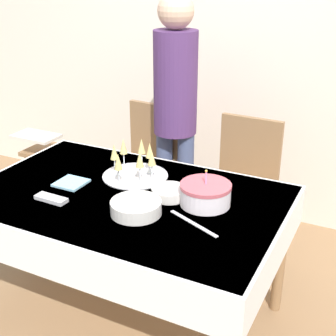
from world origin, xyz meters
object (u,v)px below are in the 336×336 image
plate_stack_dessert (169,193)px  plate_stack_main (136,207)px  dining_chair_far_left (147,168)px  gift_bag (13,232)px  dining_chair_far_right (242,187)px  high_chair (46,160)px  champagne_tray (135,163)px  birthday_cake (205,194)px  person_standing (175,102)px

plate_stack_dessert → plate_stack_main: bearing=-106.3°
dining_chair_far_left → gift_bag: 1.04m
dining_chair_far_right → plate_stack_dessert: (-0.14, -0.75, 0.26)m
plate_stack_dessert → high_chair: (-1.36, 0.64, -0.31)m
dining_chair_far_right → champagne_tray: bearing=-124.7°
dining_chair_far_right → birthday_cake: (0.04, -0.74, 0.29)m
birthday_cake → dining_chair_far_right: bearing=93.4°
birthday_cake → champagne_tray: birthday_cake is taller
high_chair → gift_bag: 0.60m
high_chair → person_standing: bearing=7.3°
dining_chair_far_right → high_chair: size_ratio=1.36×
high_chair → champagne_tray: bearing=-25.0°
dining_chair_far_right → gift_bag: (-1.45, -0.59, -0.41)m
person_standing → champagne_tray: bearing=-84.5°
birthday_cake → high_chair: size_ratio=0.35×
birthday_cake → plate_stack_main: 0.34m
plate_stack_main → gift_bag: bearing=162.7°
high_chair → birthday_cake: bearing=-22.3°
champagne_tray → person_standing: bearing=95.5°
champagne_tray → birthday_cake: bearing=-15.6°
dining_chair_far_right → dining_chair_far_left: bearing=-180.0°
dining_chair_far_right → gift_bag: 1.61m
dining_chair_far_right → champagne_tray: size_ratio=2.69×
plate_stack_main → gift_bag: size_ratio=0.95×
dining_chair_far_right → plate_stack_main: dining_chair_far_right is taller
dining_chair_far_left → dining_chair_far_right: same height
plate_stack_main → person_standing: bearing=105.7°
plate_stack_main → person_standing: (-0.28, 0.99, 0.23)m
dining_chair_far_right → person_standing: person_standing is taller
dining_chair_far_left → plate_stack_dessert: (0.55, -0.75, 0.26)m
plate_stack_main → person_standing: size_ratio=0.14×
high_chair → plate_stack_dessert: bearing=-25.3°
gift_bag → champagne_tray: bearing=-1.5°
dining_chair_far_left → birthday_cake: 1.09m
plate_stack_dessert → dining_chair_far_left: bearing=126.2°
person_standing → dining_chair_far_left: bearing=-174.8°
dining_chair_far_left → gift_bag: bearing=-142.1°
birthday_cake → person_standing: person_standing is taller
birthday_cake → person_standing: (-0.53, 0.76, 0.20)m
dining_chair_far_left → plate_stack_main: 1.12m
champagne_tray → dining_chair_far_right: bearing=55.3°
dining_chair_far_left → champagne_tray: bearing=-66.1°
plate_stack_dessert → gift_bag: size_ratio=0.71×
champagne_tray → high_chair: champagne_tray is taller
dining_chair_far_right → person_standing: bearing=177.8°
birthday_cake → champagne_tray: size_ratio=0.69×
dining_chair_far_left → gift_bag: size_ratio=3.86×
dining_chair_far_right → champagne_tray: (-0.42, -0.61, 0.32)m
dining_chair_far_right → gift_bag: size_ratio=3.86×
champagne_tray → plate_stack_main: size_ratio=1.51×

